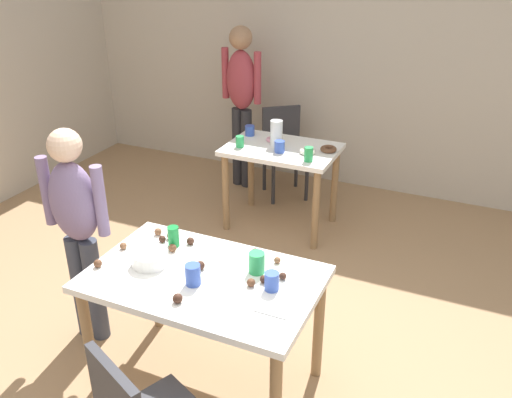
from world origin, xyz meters
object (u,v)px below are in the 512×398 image
at_px(soda_can, 173,236).
at_px(dining_table_near, 204,291).
at_px(person_adult_far, 241,93).
at_px(pitcher_far, 276,133).
at_px(person_girl_near, 77,221).
at_px(dining_table_far, 281,161).
at_px(mixing_bowl, 150,258).
at_px(chair_far_table, 284,146).

bearing_deg(soda_can, dining_table_near, -33.65).
xyz_separation_m(person_adult_far, soda_can, (0.72, -2.43, -0.17)).
bearing_deg(pitcher_far, person_girl_near, -104.45).
xyz_separation_m(person_girl_near, soda_can, (0.59, 0.13, -0.03)).
bearing_deg(pitcher_far, dining_table_far, -24.32).
distance_m(person_girl_near, person_adult_far, 2.57).
distance_m(dining_table_near, soda_can, 0.40).
distance_m(dining_table_near, pitcher_far, 2.05).
xyz_separation_m(dining_table_near, mixing_bowl, (-0.32, -0.02, 0.14)).
bearing_deg(mixing_bowl, pitcher_far, 92.30).
xyz_separation_m(mixing_bowl, pitcher_far, (-0.08, 2.02, 0.07)).
xyz_separation_m(dining_table_near, dining_table_far, (-0.34, 1.97, -0.03)).
xyz_separation_m(dining_table_far, mixing_bowl, (0.02, -1.99, 0.17)).
bearing_deg(dining_table_near, pitcher_far, 101.33).
xyz_separation_m(person_girl_near, mixing_bowl, (0.58, -0.09, -0.06)).
relative_size(dining_table_far, chair_far_table, 1.08).
height_order(dining_table_near, mixing_bowl, mixing_bowl).
bearing_deg(pitcher_far, soda_can, -87.06).
bearing_deg(person_adult_far, dining_table_near, -68.59).
relative_size(dining_table_far, mixing_bowl, 4.74).
bearing_deg(person_adult_far, chair_far_table, 0.46).
bearing_deg(person_adult_far, dining_table_far, -43.57).
relative_size(mixing_bowl, soda_can, 1.63).
xyz_separation_m(person_girl_near, person_adult_far, (-0.14, 2.56, 0.14)).
bearing_deg(person_adult_far, pitcher_far, -45.04).
distance_m(dining_table_far, person_adult_far, 1.03).
xyz_separation_m(dining_table_far, person_adult_far, (-0.70, 0.66, 0.36)).
relative_size(dining_table_far, soda_can, 7.74).
distance_m(person_adult_far, soda_can, 2.54).
height_order(chair_far_table, soda_can, soda_can).
bearing_deg(mixing_bowl, soda_can, 87.13).
distance_m(dining_table_near, mixing_bowl, 0.35).
distance_m(dining_table_near, person_girl_near, 0.92).
relative_size(person_girl_near, pitcher_far, 6.48).
height_order(mixing_bowl, soda_can, soda_can).
xyz_separation_m(chair_far_table, soda_can, (0.27, -2.43, 0.31)).
bearing_deg(dining_table_near, dining_table_far, 99.71).
xyz_separation_m(person_adult_far, pitcher_far, (0.63, -0.63, -0.12)).
xyz_separation_m(dining_table_far, person_girl_near, (-0.56, -1.90, 0.23)).
distance_m(mixing_bowl, pitcher_far, 2.02).
relative_size(dining_table_near, person_girl_near, 0.87).
distance_m(dining_table_near, person_adult_far, 2.85).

